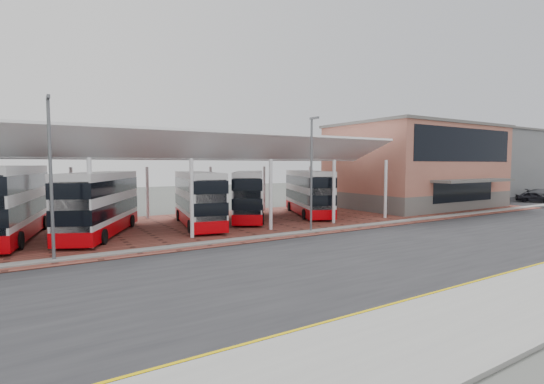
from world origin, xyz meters
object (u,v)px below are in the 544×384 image
(bus_4, at_px, (249,195))
(bus_5, at_px, (308,193))
(terminal, at_px, (416,166))
(carpark_car_a, at_px, (533,197))
(carpark_car_b, at_px, (544,194))
(bus_1, at_px, (9,203))
(bus_3, at_px, (198,199))
(bus_2, at_px, (101,204))

(bus_4, distance_m, bus_5, 6.20)
(terminal, height_order, carpark_car_a, terminal)
(terminal, height_order, carpark_car_b, terminal)
(terminal, height_order, bus_1, terminal)
(bus_4, bearing_deg, terminal, 29.28)
(bus_4, relative_size, carpark_car_b, 2.20)
(bus_3, xyz_separation_m, bus_5, (11.31, 0.85, 0.00))
(bus_4, relative_size, carpark_car_a, 2.54)
(bus_3, height_order, bus_4, bus_3)
(terminal, height_order, bus_3, terminal)
(bus_3, relative_size, carpark_car_b, 2.31)
(bus_3, relative_size, carpark_car_a, 2.66)
(bus_5, bearing_deg, bus_1, -156.94)
(bus_2, bearing_deg, carpark_car_a, 21.55)
(bus_4, bearing_deg, carpark_car_a, 21.62)
(bus_2, relative_size, bus_3, 0.99)
(bus_3, xyz_separation_m, carpark_car_a, (42.59, -4.46, -1.38))
(bus_1, xyz_separation_m, bus_5, (23.56, 0.04, -0.26))
(bus_5, bearing_deg, bus_4, -160.24)
(bus_5, xyz_separation_m, carpark_car_a, (31.28, -5.31, -1.38))
(bus_3, bearing_deg, bus_2, -164.69)
(bus_3, height_order, carpark_car_b, bus_3)
(bus_2, distance_m, carpark_car_a, 49.86)
(bus_3, distance_m, carpark_car_a, 42.84)
(bus_1, distance_m, bus_4, 17.37)
(terminal, height_order, bus_2, terminal)
(bus_2, bearing_deg, terminal, 28.37)
(bus_3, bearing_deg, bus_5, 15.78)
(terminal, bearing_deg, bus_4, 179.08)
(terminal, height_order, bus_5, terminal)
(bus_1, bearing_deg, bus_2, -2.61)
(bus_5, bearing_deg, carpark_car_b, 18.38)
(terminal, xyz_separation_m, bus_2, (-33.87, -1.32, -2.50))
(carpark_car_a, distance_m, carpark_car_b, 8.20)
(bus_1, height_order, carpark_car_b, bus_1)
(bus_4, distance_m, carpark_car_a, 37.92)
(terminal, relative_size, bus_2, 1.80)
(carpark_car_b, bearing_deg, bus_5, 135.04)
(bus_4, relative_size, bus_5, 0.97)
(carpark_car_b, bearing_deg, bus_1, 136.79)
(carpark_car_a, bearing_deg, bus_3, 140.54)
(terminal, distance_m, bus_1, 39.09)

